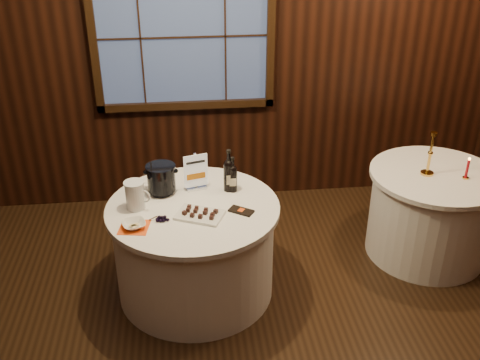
{
  "coord_description": "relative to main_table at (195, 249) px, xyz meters",
  "views": [
    {
      "loc": [
        -0.04,
        -2.56,
        2.87
      ],
      "look_at": [
        0.34,
        0.9,
        1.02
      ],
      "focal_mm": 42.0,
      "sensor_mm": 36.0,
      "label": 1
    }
  ],
  "objects": [
    {
      "name": "back_wall",
      "position": [
        0.0,
        1.48,
        1.16
      ],
      "size": [
        6.0,
        0.1,
        3.0
      ],
      "color": "black",
      "rests_on": "ground"
    },
    {
      "name": "main_table",
      "position": [
        0.0,
        0.0,
        0.0
      ],
      "size": [
        1.28,
        1.28,
        0.77
      ],
      "color": "white",
      "rests_on": "ground"
    },
    {
      "name": "side_table",
      "position": [
        2.0,
        0.3,
        0.0
      ],
      "size": [
        1.08,
        1.08,
        0.77
      ],
      "color": "white",
      "rests_on": "ground"
    },
    {
      "name": "sign_stand",
      "position": [
        0.03,
        0.26,
        0.49
      ],
      "size": [
        0.18,
        0.13,
        0.3
      ],
      "rotation": [
        0.0,
        0.0,
        0.26
      ],
      "color": "silver",
      "rests_on": "main_table"
    },
    {
      "name": "port_bottle_left",
      "position": [
        0.29,
        0.21,
        0.53
      ],
      "size": [
        0.08,
        0.09,
        0.34
      ],
      "rotation": [
        0.0,
        0.0,
        0.2
      ],
      "color": "black",
      "rests_on": "main_table"
    },
    {
      "name": "port_bottle_right",
      "position": [
        0.31,
        0.19,
        0.51
      ],
      "size": [
        0.07,
        0.07,
        0.28
      ],
      "rotation": [
        0.0,
        0.0,
        -0.04
      ],
      "color": "black",
      "rests_on": "main_table"
    },
    {
      "name": "ice_bucket",
      "position": [
        -0.23,
        0.22,
        0.5
      ],
      "size": [
        0.23,
        0.23,
        0.23
      ],
      "color": "black",
      "rests_on": "main_table"
    },
    {
      "name": "chocolate_plate",
      "position": [
        0.04,
        -0.15,
        0.4
      ],
      "size": [
        0.38,
        0.33,
        0.05
      ],
      "rotation": [
        0.0,
        0.0,
        -0.41
      ],
      "color": "white",
      "rests_on": "main_table"
    },
    {
      "name": "chocolate_box",
      "position": [
        0.34,
        -0.12,
        0.39
      ],
      "size": [
        0.19,
        0.17,
        0.01
      ],
      "primitive_type": "cube",
      "rotation": [
        0.0,
        0.0,
        -0.6
      ],
      "color": "black",
      "rests_on": "main_table"
    },
    {
      "name": "grape_bunch",
      "position": [
        -0.22,
        -0.18,
        0.4
      ],
      "size": [
        0.15,
        0.07,
        0.04
      ],
      "rotation": [
        0.0,
        0.0,
        -0.17
      ],
      "color": "black",
      "rests_on": "main_table"
    },
    {
      "name": "glass_pitcher",
      "position": [
        -0.41,
        0.01,
        0.49
      ],
      "size": [
        0.19,
        0.15,
        0.21
      ],
      "rotation": [
        0.0,
        0.0,
        -0.41
      ],
      "color": "silver",
      "rests_on": "main_table"
    },
    {
      "name": "orange_napkin",
      "position": [
        -0.41,
        -0.25,
        0.38
      ],
      "size": [
        0.23,
        0.23,
        0.0
      ],
      "primitive_type": "cube",
      "rotation": [
        0.0,
        0.0,
        -0.16
      ],
      "color": "#F45114",
      "rests_on": "main_table"
    },
    {
      "name": "cracker_bowl",
      "position": [
        -0.41,
        -0.25,
        0.41
      ],
      "size": [
        0.19,
        0.19,
        0.04
      ],
      "primitive_type": "imported",
      "rotation": [
        0.0,
        0.0,
        0.27
      ],
      "color": "white",
      "rests_on": "orange_napkin"
    },
    {
      "name": "brass_candlestick",
      "position": [
        1.91,
        0.3,
        0.52
      ],
      "size": [
        0.1,
        0.1,
        0.37
      ],
      "color": "gold",
      "rests_on": "side_table"
    },
    {
      "name": "red_candle",
      "position": [
        2.19,
        0.19,
        0.46
      ],
      "size": [
        0.05,
        0.05,
        0.19
      ],
      "color": "gold",
      "rests_on": "side_table"
    }
  ]
}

